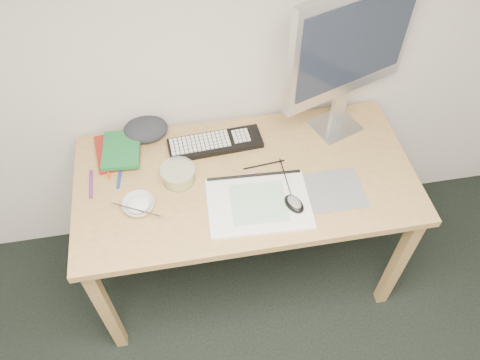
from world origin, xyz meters
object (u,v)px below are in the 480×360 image
Objects in this scene: desk at (245,189)px; sketchpad at (259,203)px; keyboard at (215,143)px; monitor at (351,48)px; rice_bowl at (139,205)px.

desk is 0.17m from sketchpad.
sketchpad is (0.03, -0.15, 0.09)m from desk.
keyboard reaches higher than sketchpad.
rice_bowl is at bearing 178.87° from monitor.
monitor is 1.02m from rice_bowl.
rice_bowl is (-0.34, -0.28, 0.01)m from keyboard.
keyboard is at bearing 162.16° from monitor.
keyboard is 0.44m from rice_bowl.
sketchpad is 0.60× the size of monitor.
rice_bowl is (-0.44, -0.09, 0.10)m from desk.
rice_bowl is at bearing -143.62° from keyboard.
rice_bowl reaches higher than sketchpad.
monitor is (0.55, 0.02, 0.41)m from keyboard.
keyboard is at bearing 116.41° from desk.
monitor is 5.34× the size of rice_bowl.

